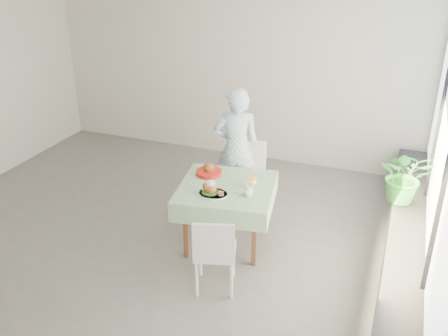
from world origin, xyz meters
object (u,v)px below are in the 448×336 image
at_px(potted_plant, 405,176).
at_px(juice_cup_orange, 252,180).
at_px(chair_far, 246,191).
at_px(chair_near, 215,266).
at_px(main_dish, 212,190).
at_px(cafe_table, 227,208).
at_px(diner, 236,149).

bearing_deg(potted_plant, juice_cup_orange, -156.57).
distance_m(chair_far, potted_plant, 1.96).
bearing_deg(chair_far, juice_cup_orange, -66.67).
bearing_deg(chair_near, main_dish, 114.99).
xyz_separation_m(chair_far, potted_plant, (1.88, 0.01, 0.54)).
height_order(chair_near, potted_plant, potted_plant).
relative_size(cafe_table, main_dish, 3.66).
relative_size(diner, potted_plant, 2.51).
relative_size(main_dish, juice_cup_orange, 1.09).
relative_size(chair_near, juice_cup_orange, 2.87).
distance_m(main_dish, juice_cup_orange, 0.50).
height_order(cafe_table, main_dish, main_dish).
bearing_deg(main_dish, cafe_table, 71.68).
xyz_separation_m(chair_far, main_dish, (-0.05, -1.03, 0.51)).
bearing_deg(juice_cup_orange, cafe_table, -157.48).
relative_size(chair_near, diner, 0.52).
xyz_separation_m(cafe_table, main_dish, (-0.08, -0.25, 0.34)).
bearing_deg(potted_plant, cafe_table, -156.70).
bearing_deg(chair_far, main_dish, -92.98).
xyz_separation_m(diner, potted_plant, (2.06, -0.09, 0.01)).
height_order(chair_far, potted_plant, potted_plant).
bearing_deg(chair_far, potted_plant, 0.45).
xyz_separation_m(cafe_table, potted_plant, (1.86, 0.80, 0.36)).
bearing_deg(diner, main_dish, 77.47).
bearing_deg(potted_plant, chair_far, -179.55).
bearing_deg(cafe_table, chair_near, -77.22).
height_order(chair_far, chair_near, chair_far).
distance_m(chair_near, main_dish, 0.83).
height_order(main_dish, juice_cup_orange, juice_cup_orange).
height_order(main_dish, potted_plant, potted_plant).
bearing_deg(chair_near, cafe_table, 102.78).
distance_m(chair_near, potted_plant, 2.39).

